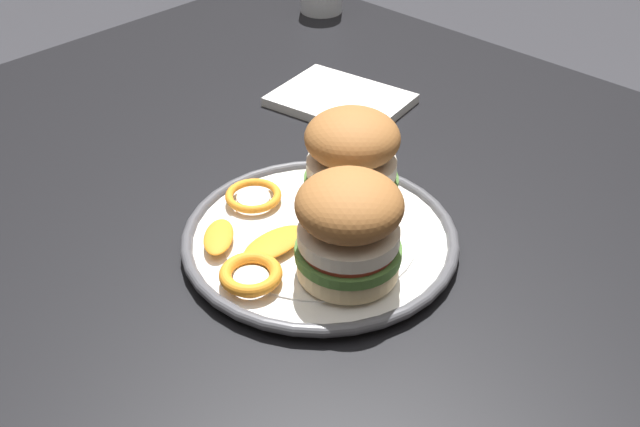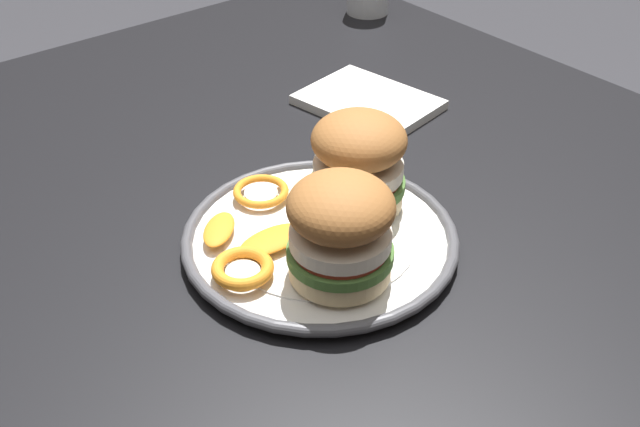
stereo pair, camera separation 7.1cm
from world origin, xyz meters
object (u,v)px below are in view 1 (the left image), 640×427
Objects in this scene: sandwich_half_left at (350,157)px; sandwich_half_right at (349,227)px; dinner_plate at (320,239)px; dining_table at (305,304)px.

sandwich_half_right is at bearing -48.66° from sandwich_half_left.
sandwich_half_left is (-0.02, 0.06, 0.06)m from dinner_plate.
sandwich_half_right is at bearing -13.46° from dining_table.
dining_table is at bearing -154.48° from dinner_plate.
dining_table is 9.14× the size of sandwich_half_right.
dining_table is 0.17m from sandwich_half_right.
dining_table is 0.09m from dinner_plate.
dining_table is 4.49× the size of dinner_plate.
dining_table is at bearing 166.54° from sandwich_half_right.
dinner_plate is at bearing 157.08° from sandwich_half_right.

